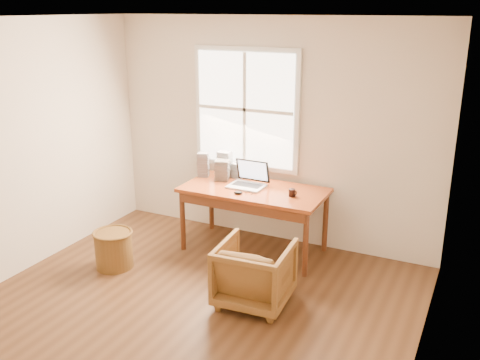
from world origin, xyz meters
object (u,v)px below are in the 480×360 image
(armchair, at_px, (255,273))
(cd_stack_a, at_px, (225,164))
(laptop, at_px, (246,175))
(coffee_mug, at_px, (292,193))
(wicker_stool, at_px, (114,250))
(desk, at_px, (254,190))

(armchair, bearing_deg, cd_stack_a, -56.95)
(laptop, relative_size, coffee_mug, 5.10)
(armchair, distance_m, wicker_stool, 1.67)
(laptop, height_order, coffee_mug, laptop)
(armchair, relative_size, coffee_mug, 8.32)
(desk, distance_m, coffee_mug, 0.48)
(laptop, height_order, cd_stack_a, cd_stack_a)
(laptop, distance_m, coffee_mug, 0.58)
(desk, xyz_separation_m, coffee_mug, (0.47, -0.06, 0.06))
(cd_stack_a, bearing_deg, coffee_mug, -18.90)
(armchair, xyz_separation_m, coffee_mug, (-0.02, 0.99, 0.48))
(desk, distance_m, cd_stack_a, 0.61)
(wicker_stool, bearing_deg, laptop, 43.80)
(desk, height_order, cd_stack_a, cd_stack_a)
(desk, bearing_deg, coffee_mug, -6.77)
(laptop, bearing_deg, desk, 4.32)
(desk, bearing_deg, armchair, -65.07)
(cd_stack_a, bearing_deg, armchair, -53.10)
(armchair, relative_size, cd_stack_a, 2.23)
(wicker_stool, relative_size, laptop, 0.96)
(wicker_stool, relative_size, coffee_mug, 4.91)
(desk, bearing_deg, laptop, -176.89)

